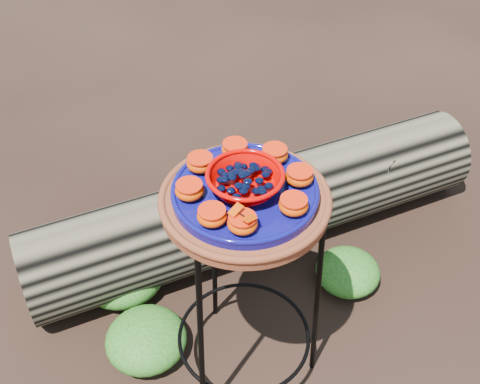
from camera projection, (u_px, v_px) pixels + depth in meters
name	position (u px, v px, depth m)	size (l,w,h in m)	color
ground	(244.00, 362.00, 1.95)	(60.00, 60.00, 0.00)	black
plant_stand	(244.00, 295.00, 1.71)	(0.44, 0.44, 0.70)	black
terracotta_saucer	(245.00, 201.00, 1.47)	(0.41, 0.41, 0.03)	brown
cobalt_plate	(245.00, 193.00, 1.45)	(0.35, 0.35, 0.02)	#07004F
red_bowl	(245.00, 182.00, 1.42)	(0.18, 0.18, 0.05)	#CB0200
glass_gems	(245.00, 170.00, 1.40)	(0.14, 0.14, 0.02)	black
orange_half_0	(242.00, 223.00, 1.33)	(0.07, 0.07, 0.04)	red
orange_half_1	(293.00, 205.00, 1.37)	(0.07, 0.07, 0.04)	red
orange_half_2	(299.00, 176.00, 1.44)	(0.07, 0.07, 0.04)	red
orange_half_3	(275.00, 154.00, 1.51)	(0.07, 0.07, 0.04)	red
orange_half_4	(235.00, 149.00, 1.52)	(0.07, 0.07, 0.04)	red
orange_half_5	(200.00, 163.00, 1.48)	(0.07, 0.07, 0.04)	red
orange_half_6	(189.00, 190.00, 1.41)	(0.07, 0.07, 0.04)	red
orange_half_7	(212.00, 216.00, 1.34)	(0.07, 0.07, 0.04)	red
butterfly	(242.00, 215.00, 1.31)	(0.07, 0.05, 0.01)	#D43900
driftwood_log	(258.00, 207.00, 2.25)	(1.72, 0.45, 0.32)	black
foliage_left	(146.00, 339.00, 1.94)	(0.26, 0.26, 0.13)	#124216
foliage_right	(348.00, 271.00, 2.16)	(0.23, 0.23, 0.12)	#124216
foliage_back	(123.00, 274.00, 2.13)	(0.29, 0.29, 0.15)	#124216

